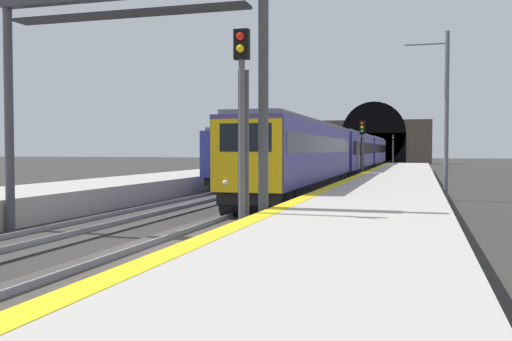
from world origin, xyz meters
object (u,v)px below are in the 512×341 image
object	(u,v)px
train_main_approaching	(349,153)
railway_signal_mid	(362,145)
overhead_signal_gantry	(127,49)
catenary_mast_near	(446,114)
train_adjacent_platform	(317,153)
railway_signal_far	(393,147)
railway_signal_near	(242,123)

from	to	relation	value
train_main_approaching	railway_signal_mid	xyz separation A→B (m)	(-6.24, -1.73, 0.59)
overhead_signal_gantry	catenary_mast_near	world-z (taller)	catenary_mast_near
train_main_approaching	railway_signal_mid	size ratio (longest dim) A/B	12.85
train_adjacent_platform	railway_signal_mid	bearing A→B (deg)	-158.09
railway_signal_mid	railway_signal_far	xyz separation A→B (m)	(48.90, -0.00, 0.01)
train_main_approaching	overhead_signal_gantry	distance (m)	35.23
railway_signal_near	catenary_mast_near	world-z (taller)	catenary_mast_near
train_main_approaching	railway_signal_far	size ratio (longest dim) A/B	12.34
train_adjacent_platform	railway_signal_near	world-z (taller)	railway_signal_near
train_main_approaching	overhead_signal_gantry	size ratio (longest dim) A/B	7.16
train_adjacent_platform	catenary_mast_near	distance (m)	31.08
railway_signal_far	overhead_signal_gantry	bearing A→B (deg)	-2.91
railway_signal_near	railway_signal_mid	world-z (taller)	railway_signal_near
train_adjacent_platform	railway_signal_far	size ratio (longest dim) A/B	11.76
overhead_signal_gantry	railway_signal_near	bearing A→B (deg)	-108.94
train_main_approaching	railway_signal_far	xyz separation A→B (m)	(42.66, -1.73, 0.61)
railway_signal_far	overhead_signal_gantry	distance (m)	77.82
train_main_approaching	catenary_mast_near	xyz separation A→B (m)	(-19.84, -7.21, 2.05)
train_main_approaching	railway_signal_near	size ratio (longest dim) A/B	10.97
catenary_mast_near	train_main_approaching	bearing A→B (deg)	19.99
railway_signal_mid	railway_signal_near	bearing A→B (deg)	0.00
railway_signal_mid	train_adjacent_platform	bearing A→B (deg)	-157.82
railway_signal_near	railway_signal_far	distance (m)	79.03
train_adjacent_platform	railway_signal_mid	size ratio (longest dim) A/B	12.25
train_adjacent_platform	railway_signal_far	bearing A→B (deg)	-10.62
railway_signal_near	railway_signal_far	size ratio (longest dim) A/B	1.12
train_adjacent_platform	catenary_mast_near	size ratio (longest dim) A/B	6.87
train_main_approaching	catenary_mast_near	world-z (taller)	catenary_mast_near
train_adjacent_platform	overhead_signal_gantry	xyz separation A→B (m)	(-43.91, -2.22, 3.30)
railway_signal_mid	railway_signal_far	size ratio (longest dim) A/B	0.96
catenary_mast_near	overhead_signal_gantry	bearing A→B (deg)	148.14
railway_signal_near	train_adjacent_platform	bearing A→B (deg)	-172.24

